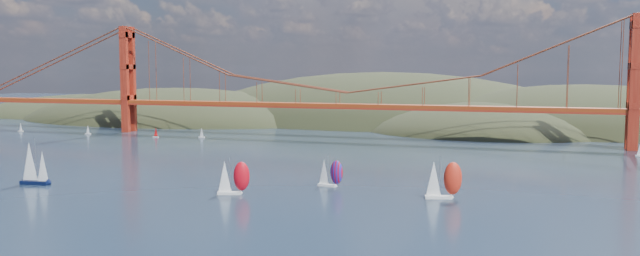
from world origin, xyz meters
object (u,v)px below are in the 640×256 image
object	(u,v)px
racer_rwb	(330,172)
racer_1	(443,179)
sloop_navy	(33,164)
racer_0	(233,177)

from	to	relation	value
racer_rwb	racer_1	bearing A→B (deg)	-4.38
sloop_navy	racer_0	world-z (taller)	sloop_navy
racer_1	racer_rwb	size ratio (longest dim) A/B	1.25
sloop_navy	racer_rwb	distance (m)	84.51
racer_1	racer_0	bearing A→B (deg)	176.20
sloop_navy	racer_1	bearing A→B (deg)	1.73
sloop_navy	racer_0	xyz separation A→B (m)	(60.35, 4.66, -1.27)
racer_0	racer_rwb	bearing A→B (deg)	21.73
sloop_navy	racer_rwb	size ratio (longest dim) A/B	1.57
sloop_navy	racer_1	xyz separation A→B (m)	(113.28, 16.29, -0.85)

